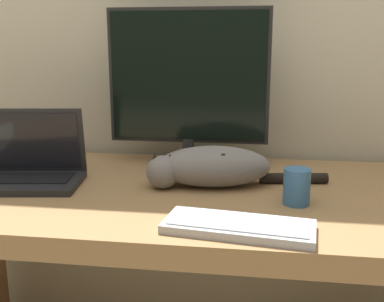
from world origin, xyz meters
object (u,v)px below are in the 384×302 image
(external_keyboard, at_px, (239,226))
(cat, at_px, (210,166))
(coffee_mug, at_px, (297,187))
(monitor, at_px, (188,90))
(laptop, at_px, (29,169))

(external_keyboard, xyz_separation_m, cat, (-0.10, 0.32, 0.05))
(cat, distance_m, coffee_mug, 0.27)
(monitor, xyz_separation_m, cat, (0.10, -0.23, -0.20))
(coffee_mug, bearing_deg, monitor, 133.93)
(cat, height_order, coffee_mug, cat)
(cat, bearing_deg, laptop, 176.88)
(monitor, distance_m, cat, 0.32)
(laptop, bearing_deg, cat, -2.98)
(laptop, relative_size, external_keyboard, 0.96)
(laptop, height_order, coffee_mug, laptop)
(laptop, relative_size, coffee_mug, 3.52)
(cat, bearing_deg, external_keyboard, -81.43)
(monitor, distance_m, laptop, 0.57)
(laptop, xyz_separation_m, external_keyboard, (0.64, -0.27, -0.03))
(external_keyboard, distance_m, cat, 0.34)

